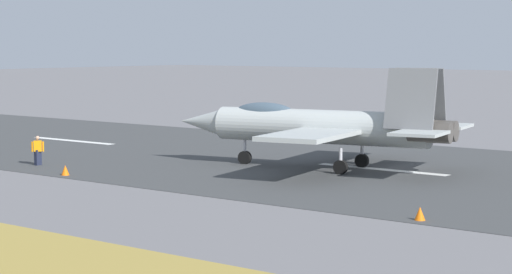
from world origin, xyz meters
name	(u,v)px	position (x,y,z in m)	size (l,w,h in m)	color
ground_plane	(381,170)	(0.00, 0.00, 0.00)	(400.00, 400.00, 0.00)	slate
runway_strip	(382,170)	(-0.02, 0.00, 0.01)	(240.00, 26.00, 0.02)	#3C3D3E
fighter_jet	(322,125)	(2.75, 1.78, 2.41)	(17.01, 14.30, 5.60)	#A9AFAD
crew_person	(38,151)	(16.20, 10.45, 0.84)	(0.50, 0.55, 1.68)	#1E2338
marker_cone_near	(420,214)	(-9.04, 12.26, 0.28)	(0.44, 0.44, 0.55)	orange
marker_cone_mid	(65,170)	(11.74, 12.26, 0.28)	(0.44, 0.44, 0.55)	orange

